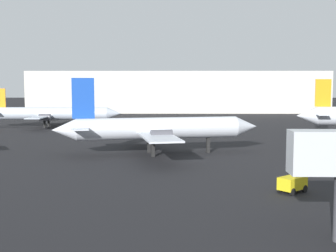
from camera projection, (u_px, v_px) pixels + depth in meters
name	position (u px, v px, depth m)	size (l,w,h in m)	color
airplane_distant	(156.00, 128.00, 54.46)	(25.99, 21.86, 9.53)	silver
airplane_far_right	(51.00, 114.00, 89.98)	(28.56, 19.27, 7.99)	#B2BCCC
baggage_cart	(292.00, 183.00, 35.18)	(2.67, 2.55, 1.30)	gold
terminal_building	(178.00, 92.00, 144.92)	(93.97, 24.14, 13.01)	beige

